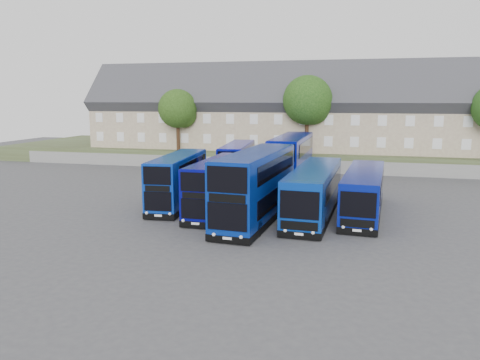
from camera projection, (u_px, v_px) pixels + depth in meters
name	position (u px, v px, depth m)	size (l,w,h in m)	color
ground	(235.00, 224.00, 31.97)	(120.00, 120.00, 0.00)	#404045
retaining_wall	(287.00, 165.00, 54.76)	(70.00, 0.40, 1.50)	slate
earth_bank	(298.00, 154.00, 64.26)	(80.00, 20.00, 2.00)	#404728
terrace_row	(272.00, 113.00, 60.20)	(48.00, 10.40, 11.20)	tan
dd_front_left	(178.00, 181.00, 37.40)	(3.21, 10.27, 4.01)	#0931A5
dd_front_mid	(217.00, 187.00, 35.11)	(2.35, 9.94, 3.94)	#060879
dd_front_right	(256.00, 187.00, 32.77)	(3.65, 12.33, 4.84)	navy
dd_rear_left	(237.00, 165.00, 46.83)	(3.25, 10.22, 3.99)	#080E9D
dd_rear_right	(291.00, 161.00, 46.09)	(2.97, 12.22, 4.84)	#07118A
coach_east_a	(314.00, 192.00, 34.16)	(3.30, 13.04, 3.54)	#08329B
coach_east_b	(364.00, 193.00, 34.49)	(3.33, 12.18, 3.29)	navy
tree_west	(179.00, 110.00, 58.06)	(4.80, 4.80, 7.65)	#382314
tree_mid	(309.00, 102.00, 54.50)	(5.76, 5.76, 9.18)	#382314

